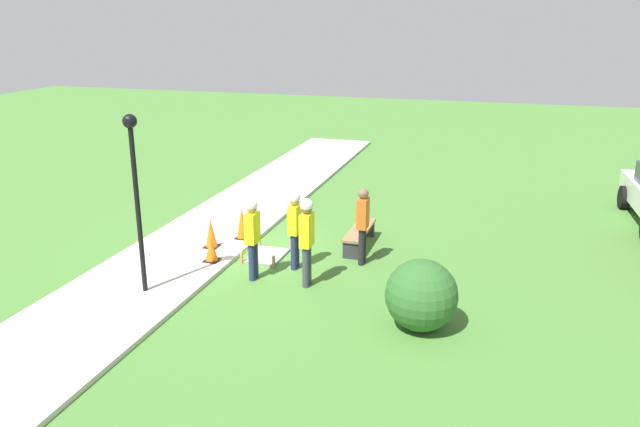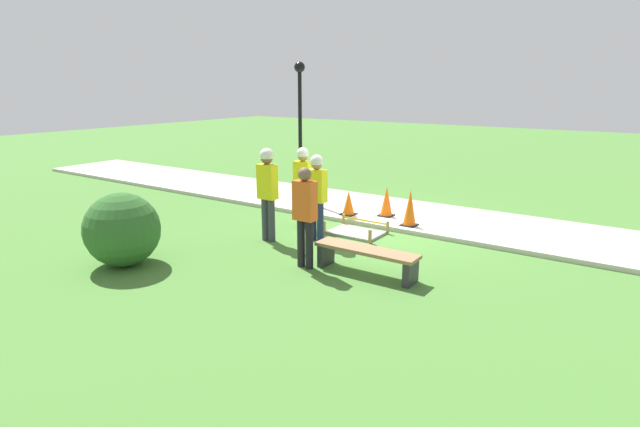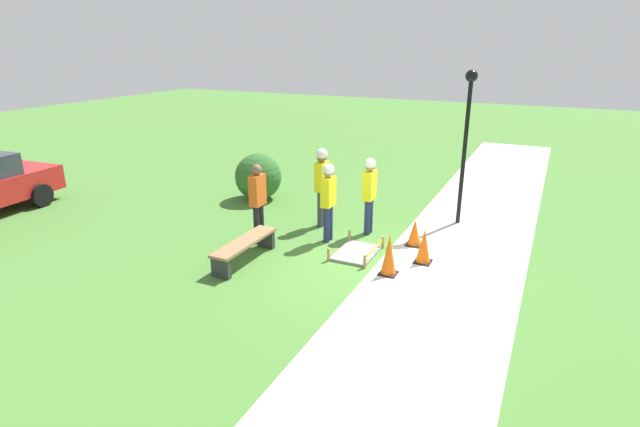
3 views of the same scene
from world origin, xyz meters
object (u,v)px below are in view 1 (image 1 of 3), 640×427
object	(u,v)px
traffic_cone_near_patch	(242,223)
traffic_cone_sidewalk_edge	(211,249)
worker_assistant	(252,231)
lamppost_near	(135,177)
bystander_in_orange_shirt	(363,221)
traffic_cone_far_patch	(211,233)
park_bench	(359,234)
worker_trainee	(307,233)
worker_supervisor	(295,223)

from	to	relation	value
traffic_cone_near_patch	traffic_cone_sidewalk_edge	bearing A→B (deg)	-1.99
worker_assistant	lamppost_near	xyz separation A→B (m)	(1.42, -1.83, 1.41)
traffic_cone_near_patch	bystander_in_orange_shirt	bearing A→B (deg)	80.60
traffic_cone_far_patch	worker_assistant	size ratio (longest dim) A/B	0.39
park_bench	bystander_in_orange_shirt	xyz separation A→B (m)	(1.06, 0.32, 0.70)
park_bench	traffic_cone_sidewalk_edge	bearing A→B (deg)	-54.23
park_bench	lamppost_near	size ratio (longest dim) A/B	0.51
worker_trainee	bystander_in_orange_shirt	distance (m)	1.78
traffic_cone_near_patch	bystander_in_orange_shirt	distance (m)	3.35
traffic_cone_far_patch	worker_trainee	world-z (taller)	worker_trainee
traffic_cone_sidewalk_edge	worker_trainee	size ratio (longest dim) A/B	0.30
traffic_cone_near_patch	traffic_cone_sidewalk_edge	world-z (taller)	traffic_cone_near_patch
traffic_cone_far_patch	lamppost_near	size ratio (longest dim) A/B	0.20
lamppost_near	traffic_cone_sidewalk_edge	bearing A→B (deg)	162.57
traffic_cone_near_patch	worker_assistant	xyz separation A→B (m)	(2.10, 1.19, 0.60)
traffic_cone_sidewalk_edge	bystander_in_orange_shirt	xyz separation A→B (m)	(-1.10, 3.32, 0.65)
traffic_cone_sidewalk_edge	lamppost_near	xyz separation A→B (m)	(1.88, -0.59, 2.13)
worker_trainee	traffic_cone_near_patch	bearing A→B (deg)	-130.95
traffic_cone_far_patch	bystander_in_orange_shirt	distance (m)	3.78
worker_assistant	traffic_cone_far_patch	bearing A→B (deg)	-127.74
park_bench	lamppost_near	bearing A→B (deg)	-41.60
park_bench	worker_trainee	xyz separation A→B (m)	(2.62, -0.52, 0.86)
traffic_cone_far_patch	traffic_cone_sidewalk_edge	distance (m)	0.92
traffic_cone_near_patch	worker_supervisor	size ratio (longest dim) A/B	0.45
worker_supervisor	worker_trainee	distance (m)	1.01
bystander_in_orange_shirt	traffic_cone_near_patch	bearing A→B (deg)	-99.40
traffic_cone_near_patch	worker_assistant	distance (m)	2.48
worker_supervisor	bystander_in_orange_shirt	xyz separation A→B (m)	(-0.72, 1.40, -0.05)
traffic_cone_near_patch	worker_supervisor	xyz separation A→B (m)	(1.26, 1.86, 0.59)
bystander_in_orange_shirt	worker_supervisor	bearing A→B (deg)	-62.85
bystander_in_orange_shirt	lamppost_near	size ratio (longest dim) A/B	0.50
park_bench	worker_supervisor	world-z (taller)	worker_supervisor
worker_assistant	bystander_in_orange_shirt	bearing A→B (deg)	126.91
traffic_cone_near_patch	worker_assistant	size ratio (longest dim) A/B	0.44
worker_supervisor	lamppost_near	distance (m)	3.66
worker_supervisor	worker_assistant	distance (m)	1.07
traffic_cone_far_patch	worker_supervisor	bearing A→B (deg)	79.26
worker_assistant	lamppost_near	size ratio (longest dim) A/B	0.50
worker_assistant	lamppost_near	world-z (taller)	lamppost_near
traffic_cone_near_patch	traffic_cone_sidewalk_edge	size ratio (longest dim) A/B	1.38
traffic_cone_far_patch	park_bench	distance (m)	3.67
traffic_cone_far_patch	traffic_cone_near_patch	bearing A→B (deg)	150.29
traffic_cone_near_patch	lamppost_near	distance (m)	4.11
park_bench	worker_assistant	bearing A→B (deg)	-33.79
worker_supervisor	traffic_cone_sidewalk_edge	bearing A→B (deg)	-78.87
lamppost_near	traffic_cone_far_patch	bearing A→B (deg)	176.17
worker_supervisor	park_bench	bearing A→B (deg)	148.73
traffic_cone_far_patch	worker_assistant	xyz separation A→B (m)	(1.28, 1.65, 0.65)
bystander_in_orange_shirt	worker_trainee	bearing A→B (deg)	-28.42
park_bench	worker_supervisor	xyz separation A→B (m)	(1.78, -1.08, 0.76)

